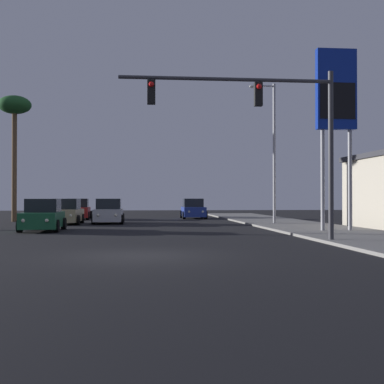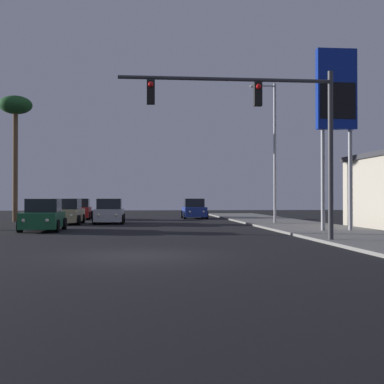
% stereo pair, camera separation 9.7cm
% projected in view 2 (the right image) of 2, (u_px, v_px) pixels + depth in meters
% --- Properties ---
extents(ground_plane, '(120.00, 120.00, 0.00)m').
position_uv_depth(ground_plane, '(137.00, 256.00, 15.90)').
color(ground_plane, black).
extents(sidewalk_right, '(5.00, 60.00, 0.12)m').
position_uv_depth(sidewalk_right, '(328.00, 231.00, 26.77)').
color(sidewalk_right, gray).
rests_on(sidewalk_right, ground).
extents(car_silver, '(2.04, 4.31, 1.68)m').
position_uv_depth(car_silver, '(109.00, 212.00, 36.20)').
color(car_silver, '#B7B7BC').
rests_on(car_silver, ground).
extents(car_tan, '(2.04, 4.34, 1.68)m').
position_uv_depth(car_tan, '(67.00, 213.00, 35.24)').
color(car_tan, tan).
rests_on(car_tan, ground).
extents(car_red, '(2.04, 4.34, 1.68)m').
position_uv_depth(car_red, '(79.00, 210.00, 43.40)').
color(car_red, maroon).
rests_on(car_red, ground).
extents(car_blue, '(2.04, 4.32, 1.68)m').
position_uv_depth(car_blue, '(194.00, 209.00, 45.02)').
color(car_blue, navy).
rests_on(car_blue, ground).
extents(car_green, '(2.04, 4.33, 1.68)m').
position_uv_depth(car_green, '(43.00, 216.00, 27.92)').
color(car_green, '#195933').
rests_on(car_green, ground).
extents(traffic_light_mast, '(8.24, 0.36, 6.50)m').
position_uv_depth(traffic_light_mast, '(269.00, 118.00, 20.36)').
color(traffic_light_mast, '#38383D').
rests_on(traffic_light_mast, sidewalk_right).
extents(street_lamp, '(1.74, 0.24, 9.00)m').
position_uv_depth(street_lamp, '(273.00, 146.00, 34.48)').
color(street_lamp, '#99999E').
rests_on(street_lamp, sidewalk_right).
extents(gas_station_sign, '(2.00, 0.42, 9.00)m').
position_uv_depth(gas_station_sign, '(336.00, 99.00, 26.47)').
color(gas_station_sign, '#99999E').
rests_on(gas_station_sign, sidewalk_right).
extents(palm_tree_mid, '(2.40, 2.40, 9.20)m').
position_uv_depth(palm_tree_mid, '(16.00, 112.00, 39.01)').
color(palm_tree_mid, brown).
rests_on(palm_tree_mid, ground).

